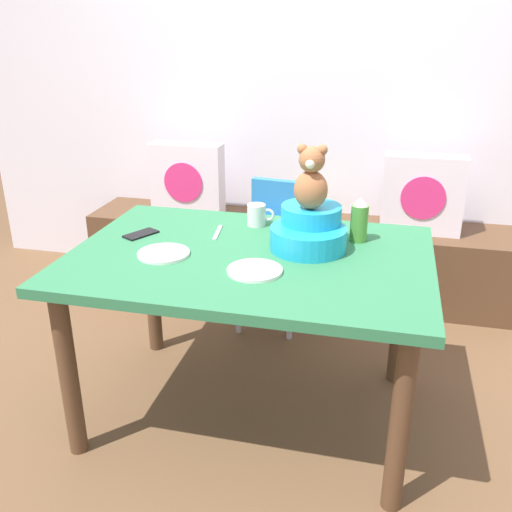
{
  "coord_description": "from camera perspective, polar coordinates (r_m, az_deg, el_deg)",
  "views": [
    {
      "loc": [
        0.49,
        -1.95,
        1.57
      ],
      "look_at": [
        0.0,
        0.1,
        0.69
      ],
      "focal_mm": 39.6,
      "sensor_mm": 36.0,
      "label": 1
    }
  ],
  "objects": [
    {
      "name": "infant_seat_teal",
      "position": [
        2.23,
        5.4,
        2.61
      ],
      "size": [
        0.3,
        0.33,
        0.16
      ],
      "color": "#1B9ECD",
      "rests_on": "dining_table"
    },
    {
      "name": "table_fork",
      "position": [
        2.4,
        -3.89,
        2.4
      ],
      "size": [
        0.04,
        0.17,
        0.01
      ],
      "primitive_type": "cube",
      "rotation": [
        0.0,
        0.0,
        0.14
      ],
      "color": "silver",
      "rests_on": "dining_table"
    },
    {
      "name": "window_bench",
      "position": [
        3.49,
        4.34,
        -0.06
      ],
      "size": [
        2.6,
        0.44,
        0.46
      ],
      "primitive_type": "cube",
      "color": "brown",
      "rests_on": "ground_plane"
    },
    {
      "name": "back_wall",
      "position": [
        3.5,
        5.65,
        18.06
      ],
      "size": [
        4.4,
        0.1,
        2.6
      ],
      "primitive_type": "cube",
      "color": "silver",
      "rests_on": "ground_plane"
    },
    {
      "name": "dining_table",
      "position": [
        2.22,
        -0.6,
        -2.06
      ],
      "size": [
        1.39,
        0.96,
        0.74
      ],
      "color": "#2D7247",
      "rests_on": "ground_plane"
    },
    {
      "name": "highchair",
      "position": [
        3.0,
        1.51,
        2.11
      ],
      "size": [
        0.36,
        0.48,
        0.79
      ],
      "color": "#2672B2",
      "rests_on": "ground_plane"
    },
    {
      "name": "ketchup_bottle",
      "position": [
        2.32,
        10.38,
        3.55
      ],
      "size": [
        0.07,
        0.07,
        0.18
      ],
      "color": "#4C8C33",
      "rests_on": "dining_table"
    },
    {
      "name": "dinner_plate_far",
      "position": [
        2.02,
        -0.13,
        -1.47
      ],
      "size": [
        0.2,
        0.2,
        0.01
      ],
      "primitive_type": "cylinder",
      "color": "white",
      "rests_on": "dining_table"
    },
    {
      "name": "teddy_bear",
      "position": [
        2.16,
        5.59,
        7.75
      ],
      "size": [
        0.13,
        0.12,
        0.25
      ],
      "color": "#A8643D",
      "rests_on": "infant_seat_teal"
    },
    {
      "name": "pillow_floral_left",
      "position": [
        3.49,
        -6.95,
        7.67
      ],
      "size": [
        0.44,
        0.15,
        0.44
      ],
      "color": "silver",
      "rests_on": "window_bench"
    },
    {
      "name": "book_stack",
      "position": [
        3.38,
        6.22,
        4.0
      ],
      "size": [
        0.2,
        0.14,
        0.08
      ],
      "primitive_type": "cube",
      "color": "#B7C854",
      "rests_on": "window_bench"
    },
    {
      "name": "coffee_mug",
      "position": [
        2.47,
        0.11,
        4.17
      ],
      "size": [
        0.12,
        0.08,
        0.09
      ],
      "color": "silver",
      "rests_on": "dining_table"
    },
    {
      "name": "cell_phone",
      "position": [
        2.42,
        -11.55,
        2.18
      ],
      "size": [
        0.13,
        0.16,
        0.01
      ],
      "primitive_type": "cube",
      "rotation": [
        0.0,
        0.0,
        2.65
      ],
      "color": "black",
      "rests_on": "dining_table"
    },
    {
      "name": "pillow_floral_right",
      "position": [
        3.29,
        16.48,
        5.97
      ],
      "size": [
        0.44,
        0.15,
        0.44
      ],
      "color": "silver",
      "rests_on": "window_bench"
    },
    {
      "name": "ground_plane",
      "position": [
        2.55,
        -0.54,
        -15.33
      ],
      "size": [
        8.0,
        8.0,
        0.0
      ],
      "primitive_type": "plane",
      "color": "brown"
    },
    {
      "name": "dinner_plate_near",
      "position": [
        2.19,
        -9.32,
        0.25
      ],
      "size": [
        0.2,
        0.2,
        0.01
      ],
      "primitive_type": "cylinder",
      "color": "white",
      "rests_on": "dining_table"
    }
  ]
}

